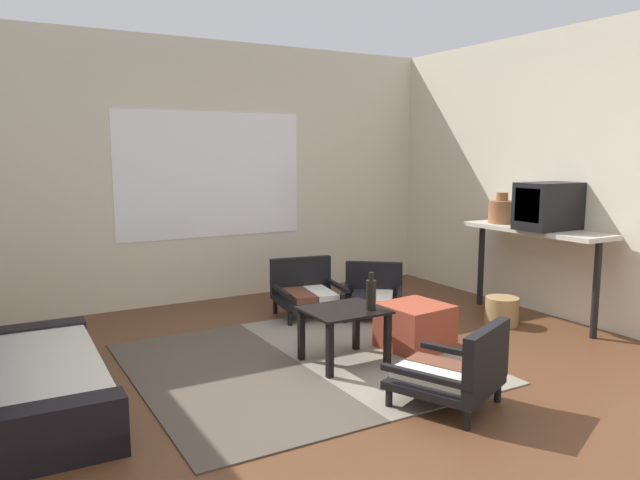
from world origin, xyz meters
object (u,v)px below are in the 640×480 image
(coffee_table, at_px, (344,320))
(wicker_basket, at_px, (502,311))
(armchair_by_window, at_px, (307,290))
(glass_bottle, at_px, (371,294))
(armchair_corner, at_px, (373,293))
(console_shelf, at_px, (535,239))
(clay_vase, at_px, (501,211))
(couch, at_px, (26,378))
(ottoman_orange, at_px, (415,327))
(crt_television, at_px, (548,206))
(armchair_striped_foreground, at_px, (457,372))

(coffee_table, distance_m, wicker_basket, 1.82)
(armchair_by_window, bearing_deg, glass_bottle, -99.60)
(armchair_corner, xyz_separation_m, console_shelf, (1.23, -0.84, 0.55))
(clay_vase, bearing_deg, wicker_basket, -132.33)
(couch, bearing_deg, ottoman_orange, -5.22)
(crt_television, height_order, wicker_basket, crt_television)
(wicker_basket, bearing_deg, coffee_table, -175.12)
(couch, distance_m, clay_vase, 4.37)
(armchair_by_window, bearing_deg, wicker_basket, -39.88)
(ottoman_orange, bearing_deg, wicker_basket, 7.61)
(armchair_by_window, xyz_separation_m, glass_bottle, (-0.24, -1.44, 0.29))
(coffee_table, relative_size, armchair_corner, 0.74)
(armchair_by_window, xyz_separation_m, clay_vase, (1.77, -0.76, 0.74))
(armchair_by_window, height_order, wicker_basket, armchair_by_window)
(glass_bottle, xyz_separation_m, wicker_basket, (1.64, 0.27, -0.41))
(armchair_striped_foreground, bearing_deg, couch, 151.17)
(crt_television, xyz_separation_m, glass_bottle, (-2.01, -0.12, -0.55))
(armchair_striped_foreground, xyz_separation_m, console_shelf, (1.98, 1.15, 0.53))
(armchair_corner, bearing_deg, crt_television, -38.59)
(couch, height_order, armchair_by_window, couch)
(ottoman_orange, xyz_separation_m, crt_television, (1.50, 0.00, 0.90))
(armchair_corner, height_order, crt_television, crt_television)
(console_shelf, height_order, glass_bottle, console_shelf)
(ottoman_orange, xyz_separation_m, console_shelf, (1.50, 0.14, 0.58))
(couch, bearing_deg, glass_bottle, -9.31)
(armchair_by_window, distance_m, crt_television, 2.35)
(armchair_by_window, xyz_separation_m, wicker_basket, (1.40, -1.17, -0.12))
(ottoman_orange, bearing_deg, glass_bottle, -166.92)
(coffee_table, height_order, clay_vase, clay_vase)
(couch, relative_size, coffee_table, 3.08)
(coffee_table, distance_m, armchair_by_window, 1.38)
(armchair_by_window, height_order, console_shelf, console_shelf)
(crt_television, height_order, glass_bottle, crt_television)
(armchair_corner, bearing_deg, armchair_striped_foreground, -110.81)
(armchair_by_window, bearing_deg, armchair_striped_foreground, -95.34)
(couch, bearing_deg, clay_vase, 4.02)
(couch, xyz_separation_m, wicker_basket, (3.92, -0.10, -0.08))
(coffee_table, xyz_separation_m, wicker_basket, (1.80, 0.15, -0.21))
(armchair_by_window, bearing_deg, crt_television, -36.75)
(armchair_striped_foreground, relative_size, ottoman_orange, 1.61)
(crt_television, distance_m, clay_vase, 0.56)
(armchair_corner, distance_m, clay_vase, 1.51)
(coffee_table, relative_size, armchair_by_window, 0.82)
(coffee_table, distance_m, ottoman_orange, 0.69)
(couch, bearing_deg, wicker_basket, -1.51)
(armchair_corner, height_order, wicker_basket, armchair_corner)
(ottoman_orange, relative_size, console_shelf, 0.33)
(wicker_basket, bearing_deg, couch, 178.49)
(armchair_striped_foreground, distance_m, ottoman_orange, 1.12)
(wicker_basket, bearing_deg, glass_bottle, -170.67)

